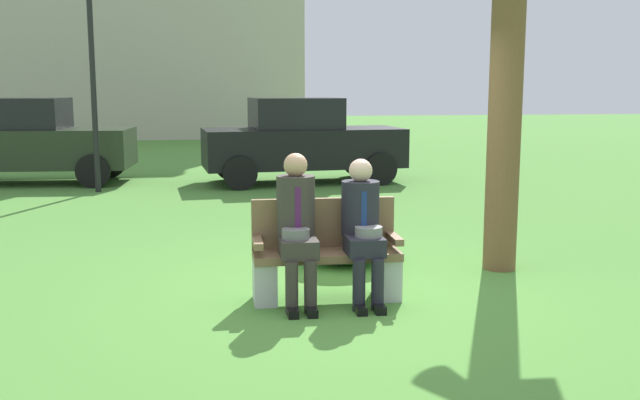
# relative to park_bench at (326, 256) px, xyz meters

# --- Properties ---
(ground_plane) EXTENTS (80.00, 80.00, 0.00)m
(ground_plane) POSITION_rel_park_bench_xyz_m (0.23, 0.13, -0.39)
(ground_plane) COLOR #4F8C37
(park_bench) EXTENTS (1.31, 0.44, 0.90)m
(park_bench) POSITION_rel_park_bench_xyz_m (0.00, 0.00, 0.00)
(park_bench) COLOR brown
(park_bench) RESTS_ON ground
(seated_man_left) EXTENTS (0.34, 0.72, 1.33)m
(seated_man_left) POSITION_rel_park_bench_xyz_m (-0.27, -0.12, 0.35)
(seated_man_left) COLOR #38332D
(seated_man_left) RESTS_ON ground
(seated_man_right) EXTENTS (0.34, 0.72, 1.27)m
(seated_man_right) POSITION_rel_park_bench_xyz_m (0.31, -0.13, 0.32)
(seated_man_right) COLOR #23232D
(seated_man_right) RESTS_ON ground
(shrub_near_bench) EXTENTS (1.06, 0.97, 0.66)m
(shrub_near_bench) POSITION_rel_park_bench_xyz_m (0.40, 1.27, -0.06)
(shrub_near_bench) COLOR #247B28
(shrub_near_bench) RESTS_ON ground
(parked_car_near) EXTENTS (3.99, 1.91, 1.68)m
(parked_car_near) POSITION_rel_park_bench_xyz_m (-4.60, 8.62, 0.44)
(parked_car_near) COLOR #232D1E
(parked_car_near) RESTS_ON ground
(parked_car_far) EXTENTS (4.03, 2.02, 1.68)m
(parked_car_far) POSITION_rel_park_bench_xyz_m (0.74, 7.97, 0.44)
(parked_car_far) COLOR black
(parked_car_far) RESTS_ON ground
(street_lamp) EXTENTS (0.24, 0.24, 3.76)m
(street_lamp) POSITION_rel_park_bench_xyz_m (-3.09, 7.23, 1.90)
(street_lamp) COLOR black
(street_lamp) RESTS_ON ground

